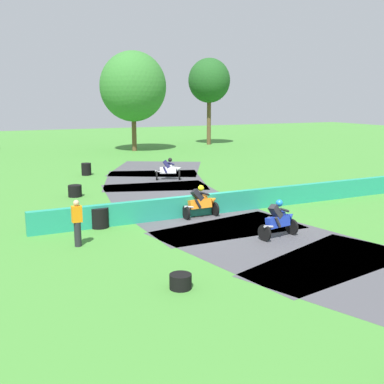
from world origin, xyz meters
TOP-DOWN VIEW (x-y plane):
  - ground_plane at (0.00, 0.00)m, footprint 120.00×120.00m
  - track_asphalt at (1.62, 0.04)m, footprint 11.59×36.79m
  - safety_barrier at (4.95, 0.11)m, footprint 24.21×0.84m
  - motorcycle_lead_white at (2.28, 8.99)m, footprint 1.73×1.24m
  - motorcycle_chase_orange at (-0.03, -0.30)m, footprint 1.68×0.83m
  - motorcycle_trailing_blue at (1.23, -4.20)m, footprint 1.68×0.94m
  - tire_stack_near at (-2.02, 12.87)m, footprint 0.63×0.63m
  - tire_stack_mid_a at (-4.09, 6.24)m, footprint 0.69×0.69m
  - tire_stack_mid_b at (-4.41, -0.14)m, footprint 0.71×0.71m
  - tire_stack_far at (-3.95, -7.06)m, footprint 0.60×0.60m
  - track_marshal at (-5.68, -2.19)m, footprint 0.34×0.24m
  - tree_far_right at (5.42, 25.47)m, footprint 6.21×6.21m
  - tree_mid_rise at (14.73, 28.05)m, footprint 4.45×4.45m

SIDE VIEW (x-z plane):
  - ground_plane at x=0.00m, z-range 0.00..0.00m
  - track_asphalt at x=1.62m, z-range 0.00..0.01m
  - tire_stack_far at x=-3.95m, z-range 0.00..0.40m
  - tire_stack_mid_a at x=-4.09m, z-range 0.00..0.60m
  - tire_stack_mid_b at x=-4.41m, z-range 0.00..0.80m
  - tire_stack_near at x=-2.02m, z-range 0.00..0.80m
  - safety_barrier at x=4.95m, z-range 0.00..0.90m
  - motorcycle_lead_white at x=2.28m, z-range -0.07..1.36m
  - motorcycle_chase_orange at x=-0.03m, z-range -0.07..1.36m
  - motorcycle_trailing_blue at x=1.23m, z-range -0.05..1.37m
  - track_marshal at x=-5.68m, z-range 0.00..1.63m
  - tree_far_right at x=5.42m, z-range 1.38..10.68m
  - tree_mid_rise at x=14.73m, z-range 2.19..11.33m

